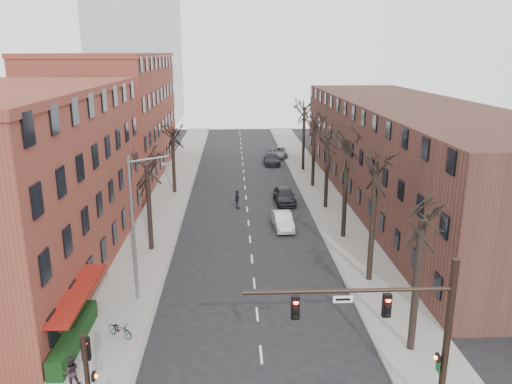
{
  "coord_description": "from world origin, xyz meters",
  "views": [
    {
      "loc": [
        -1.26,
        -17.83,
        14.64
      ],
      "look_at": [
        0.48,
        19.93,
        4.0
      ],
      "focal_mm": 35.0,
      "sensor_mm": 36.0,
      "label": 1
    }
  ],
  "objects": [
    {
      "name": "sidewalk_right",
      "position": [
        8.0,
        35.0,
        0.07
      ],
      "size": [
        4.0,
        90.0,
        0.15
      ],
      "primitive_type": "cube",
      "color": "gray",
      "rests_on": "ground"
    },
    {
      "name": "tree_right_a",
      "position": [
        7.6,
        4.0,
        0.0
      ],
      "size": [
        5.2,
        5.2,
        10.0
      ],
      "primitive_type": null,
      "color": "black",
      "rests_on": "ground"
    },
    {
      "name": "tree_right_e",
      "position": [
        7.6,
        36.0,
        0.0
      ],
      "size": [
        5.2,
        5.2,
        10.8
      ],
      "primitive_type": null,
      "color": "black",
      "rests_on": "ground"
    },
    {
      "name": "silver_sedan",
      "position": [
        2.91,
        22.46,
        0.7
      ],
      "size": [
        1.68,
        4.29,
        1.39
      ],
      "primitive_type": "imported",
      "rotation": [
        0.0,
        0.0,
        0.05
      ],
      "color": "silver",
      "rests_on": "ground"
    },
    {
      "name": "hedge",
      "position": [
        -9.5,
        5.0,
        0.65
      ],
      "size": [
        0.8,
        6.0,
        1.0
      ],
      "primitive_type": "cube",
      "color": "#143612",
      "rests_on": "sidewalk_left"
    },
    {
      "name": "tree_right_c",
      "position": [
        7.6,
        20.0,
        0.0
      ],
      "size": [
        5.2,
        5.2,
        11.6
      ],
      "primitive_type": null,
      "color": "black",
      "rests_on": "ground"
    },
    {
      "name": "sidewalk_left",
      "position": [
        -8.0,
        35.0,
        0.07
      ],
      "size": [
        4.0,
        90.0,
        0.15
      ],
      "primitive_type": "cube",
      "color": "gray",
      "rests_on": "ground"
    },
    {
      "name": "signal_pole_left",
      "position": [
        -6.99,
        -0.95,
        2.61
      ],
      "size": [
        0.47,
        0.44,
        4.4
      ],
      "color": "black",
      "rests_on": "ground"
    },
    {
      "name": "tree_right_f",
      "position": [
        7.6,
        44.0,
        0.0
      ],
      "size": [
        5.2,
        5.2,
        11.6
      ],
      "primitive_type": null,
      "color": "black",
      "rests_on": "ground"
    },
    {
      "name": "tree_left_a",
      "position": [
        -7.6,
        18.0,
        0.0
      ],
      "size": [
        5.2,
        5.2,
        9.5
      ],
      "primitive_type": null,
      "color": "black",
      "rests_on": "ground"
    },
    {
      "name": "awning_left",
      "position": [
        -9.4,
        6.0,
        0.0
      ],
      "size": [
        1.2,
        7.0,
        0.15
      ],
      "primitive_type": "cube",
      "color": "maroon",
      "rests_on": "ground"
    },
    {
      "name": "parked_car_far",
      "position": [
        5.3,
        52.65,
        0.69
      ],
      "size": [
        2.52,
        5.08,
        1.38
      ],
      "primitive_type": "imported",
      "rotation": [
        0.0,
        0.0,
        -0.04
      ],
      "color": "slate",
      "rests_on": "ground"
    },
    {
      "name": "parked_car_mid",
      "position": [
        3.91,
        48.0,
        0.73
      ],
      "size": [
        2.13,
        5.06,
        1.46
      ],
      "primitive_type": "imported",
      "rotation": [
        0.0,
        0.0,
        -0.02
      ],
      "color": "black",
      "rests_on": "ground"
    },
    {
      "name": "bicycle",
      "position": [
        -7.35,
        5.77,
        0.57
      ],
      "size": [
        1.66,
        1.32,
        0.84
      ],
      "primitive_type": "imported",
      "rotation": [
        0.0,
        0.0,
        1.02
      ],
      "color": "gray",
      "rests_on": "sidewalk_left"
    },
    {
      "name": "streetlight",
      "position": [
        -7.03,
        10.0,
        5.01
      ],
      "size": [
        2.45,
        0.22,
        9.03
      ],
      "color": "slate",
      "rests_on": "ground"
    },
    {
      "name": "pedestrian_b",
      "position": [
        -8.63,
        1.78,
        0.89
      ],
      "size": [
        0.88,
        0.79,
        1.49
      ],
      "primitive_type": "imported",
      "rotation": [
        0.0,
        0.0,
        3.52
      ],
      "color": "black",
      "rests_on": "sidewalk_left"
    },
    {
      "name": "tree_right_b",
      "position": [
        7.6,
        12.0,
        0.0
      ],
      "size": [
        5.2,
        5.2,
        10.8
      ],
      "primitive_type": null,
      "color": "black",
      "rests_on": "ground"
    },
    {
      "name": "tree_right_d",
      "position": [
        7.6,
        28.0,
        0.0
      ],
      "size": [
        5.2,
        5.2,
        10.0
      ],
      "primitive_type": null,
      "color": "black",
      "rests_on": "ground"
    },
    {
      "name": "building_right",
      "position": [
        16.0,
        30.0,
        5.0
      ],
      "size": [
        12.0,
        50.0,
        10.0
      ],
      "primitive_type": "cube",
      "color": "#492B22",
      "rests_on": "ground"
    },
    {
      "name": "building_left_far",
      "position": [
        -16.0,
        44.0,
        7.0
      ],
      "size": [
        12.0,
        28.0,
        14.0
      ],
      "primitive_type": "cube",
      "color": "brown",
      "rests_on": "ground"
    },
    {
      "name": "signal_mast_arm",
      "position": [
        5.45,
        -1.0,
        4.4
      ],
      "size": [
        8.14,
        0.3,
        7.2
      ],
      "color": "black",
      "rests_on": "ground"
    },
    {
      "name": "building_left_near",
      "position": [
        -16.0,
        15.0,
        6.0
      ],
      "size": [
        12.0,
        26.0,
        12.0
      ],
      "primitive_type": "cube",
      "color": "brown",
      "rests_on": "ground"
    },
    {
      "name": "tree_left_b",
      "position": [
        -7.6,
        34.0,
        0.0
      ],
      "size": [
        5.2,
        5.2,
        9.5
      ],
      "primitive_type": null,
      "color": "black",
      "rests_on": "ground"
    },
    {
      "name": "pedestrian_crossing",
      "position": [
        -0.95,
        28.35,
        0.91
      ],
      "size": [
        0.51,
        1.09,
        1.82
      ],
      "primitive_type": "imported",
      "rotation": [
        0.0,
        0.0,
        1.64
      ],
      "color": "black",
      "rests_on": "ground"
    },
    {
      "name": "parked_car_near",
      "position": [
        3.8,
        29.91,
        0.82
      ],
      "size": [
        2.13,
        4.87,
        1.63
      ],
      "primitive_type": "imported",
      "rotation": [
        0.0,
        0.0,
        0.04
      ],
      "color": "black",
      "rests_on": "ground"
    }
  ]
}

